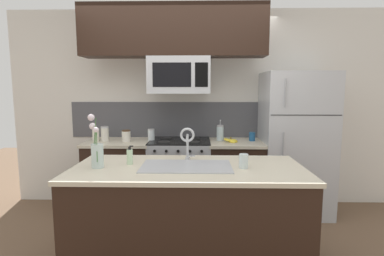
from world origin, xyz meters
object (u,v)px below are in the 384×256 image
drinking_glass (244,161)px  storage_jar_squat (151,135)px  flower_vase (97,152)px  storage_jar_medium (105,134)px  storage_jar_short (126,136)px  french_press (220,133)px  microwave (179,76)px  stove_range (180,176)px  dish_soap_bottle (130,156)px  sink_faucet (187,139)px  storage_jar_tall (96,135)px  coffee_tin (252,137)px  refrigerator (295,143)px  banana_bunch (231,140)px

drinking_glass → storage_jar_squat: bearing=126.8°
storage_jar_squat → flower_vase: (-0.25, -1.31, 0.05)m
storage_jar_medium → storage_jar_short: bearing=-6.3°
storage_jar_short → french_press: size_ratio=0.54×
microwave → drinking_glass: 1.60m
stove_range → french_press: size_ratio=3.48×
dish_soap_bottle → flower_vase: size_ratio=0.37×
microwave → french_press: size_ratio=2.79×
storage_jar_medium → sink_faucet: sink_faucet is taller
dish_soap_bottle → storage_jar_squat: bearing=90.1°
stove_range → storage_jar_tall: (-1.07, 0.00, 0.53)m
stove_range → storage_jar_short: (-0.67, -0.03, 0.52)m
storage_jar_tall → coffee_tin: 1.98m
stove_range → storage_jar_medium: (-0.95, -0.00, 0.54)m
refrigerator → storage_jar_squat: bearing=-179.9°
coffee_tin → storage_jar_tall: bearing=-178.6°
stove_range → banana_bunch: bearing=-5.4°
storage_jar_squat → french_press: french_press is taller
stove_range → french_press: bearing=6.7°
storage_jar_medium → coffee_tin: size_ratio=1.68×
storage_jar_tall → drinking_glass: storage_jar_tall is taller
storage_jar_squat → coffee_tin: bearing=1.5°
storage_jar_short → sink_faucet: size_ratio=0.48×
french_press → flower_vase: size_ratio=0.60×
storage_jar_squat → flower_vase: bearing=-100.6°
storage_jar_medium → french_press: bearing=2.5°
flower_vase → microwave: bearing=64.5°
refrigerator → storage_jar_short: refrigerator is taller
microwave → storage_jar_medium: 1.19m
microwave → sink_faucet: 1.19m
storage_jar_tall → banana_bunch: bearing=-2.1°
storage_jar_squat → drinking_glass: (0.97, -1.30, -0.02)m
storage_jar_short → coffee_tin: size_ratio=1.32×
french_press → coffee_tin: (0.41, -0.01, -0.04)m
storage_jar_squat → flower_vase: size_ratio=0.34×
drinking_glass → flower_vase: (-1.22, -0.01, 0.07)m
storage_jar_medium → microwave: bearing=-1.1°
storage_jar_medium → banana_bunch: size_ratio=0.97×
drinking_glass → refrigerator: bearing=57.4°
microwave → refrigerator: size_ratio=0.42×
storage_jar_tall → storage_jar_medium: 0.12m
storage_jar_tall → storage_jar_squat: bearing=1.3°
coffee_tin → flower_vase: size_ratio=0.25×
stove_range → storage_jar_squat: size_ratio=6.07×
stove_range → storage_jar_squat: bearing=177.2°
french_press → drinking_glass: bearing=-85.7°
refrigerator → french_press: 0.94m
refrigerator → french_press: refrigerator is taller
french_press → refrigerator: bearing=-2.5°
stove_range → dish_soap_bottle: 1.34m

